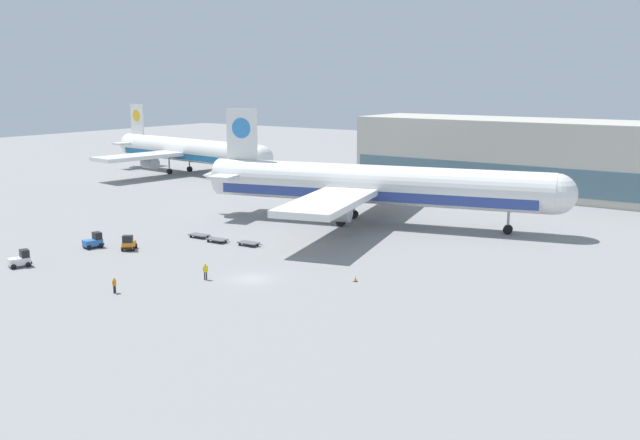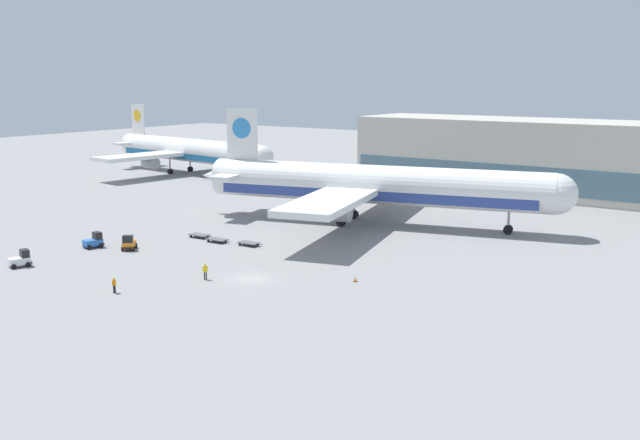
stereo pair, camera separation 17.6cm
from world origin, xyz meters
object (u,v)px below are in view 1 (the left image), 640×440
object	(u,v)px
airplane_distant	(187,151)
baggage_tug_mid	(94,241)
baggage_dolly_third	(249,243)
traffic_cone_near	(355,279)
ground_crew_near	(114,284)
baggage_dolly_second	(217,240)
baggage_tug_far	(21,259)
baggage_tug_foreground	(129,243)
ground_crew_far	(205,270)
baggage_dolly_lead	(199,235)
airplane_main	(369,186)

from	to	relation	value
airplane_distant	baggage_tug_mid	size ratio (longest dim) A/B	19.44
baggage_dolly_third	traffic_cone_near	size ratio (longest dim) A/B	5.47
ground_crew_near	traffic_cone_near	size ratio (longest dim) A/B	2.45
baggage_dolly_second	baggage_dolly_third	size ratio (longest dim) A/B	1.00
baggage_tug_far	baggage_dolly_third	size ratio (longest dim) A/B	0.74
baggage_tug_far	baggage_tug_foreground	bearing A→B (deg)	2.72
ground_crew_far	traffic_cone_near	xyz separation A→B (m)	(13.83, 8.82, -0.76)
baggage_tug_foreground	ground_crew_near	xyz separation A→B (m)	(13.59, -13.40, 0.10)
airplane_distant	baggage_dolly_lead	xyz separation A→B (m)	(49.67, -47.10, -4.92)
traffic_cone_near	baggage_tug_mid	bearing A→B (deg)	-170.44
airplane_distant	baggage_tug_far	xyz separation A→B (m)	(43.47, -70.26, -4.43)
baggage_tug_foreground	baggage_tug_far	bearing A→B (deg)	-54.40
ground_crew_near	ground_crew_far	distance (m)	9.89
ground_crew_far	airplane_main	bearing A→B (deg)	31.47
baggage_dolly_second	ground_crew_far	world-z (taller)	ground_crew_far
baggage_tug_foreground	ground_crew_near	world-z (taller)	baggage_tug_foreground
baggage_dolly_second	ground_crew_far	distance (m)	18.21
baggage_tug_far	ground_crew_near	world-z (taller)	baggage_tug_far
ground_crew_near	baggage_dolly_third	bearing A→B (deg)	173.70
airplane_main	baggage_dolly_lead	size ratio (longest dim) A/B	15.28
airplane_main	baggage_dolly_lead	bearing A→B (deg)	-137.94
baggage_dolly_third	traffic_cone_near	distance (m)	21.42
airplane_main	ground_crew_far	bearing A→B (deg)	-102.76
airplane_distant	baggage_tug_foreground	distance (m)	74.51
baggage_tug_mid	baggage_dolly_lead	world-z (taller)	baggage_tug_mid
baggage_tug_foreground	baggage_dolly_second	bearing A→B (deg)	108.79
baggage_dolly_third	baggage_tug_mid	bearing A→B (deg)	-144.21
baggage_tug_far	ground_crew_near	distance (m)	17.39
airplane_main	baggage_tug_mid	xyz separation A→B (m)	(-21.36, -33.75, -4.96)
baggage_dolly_third	baggage_tug_foreground	bearing A→B (deg)	-138.62
baggage_tug_mid	traffic_cone_near	world-z (taller)	baggage_tug_mid
baggage_tug_mid	ground_crew_near	size ratio (longest dim) A/B	1.62
baggage_tug_mid	airplane_distant	bearing A→B (deg)	50.07
baggage_dolly_lead	baggage_dolly_third	xyz separation A→B (m)	(8.75, 0.25, 0.00)
airplane_main	ground_crew_far	world-z (taller)	airplane_main
baggage_dolly_lead	traffic_cone_near	size ratio (longest dim) A/B	5.47
baggage_dolly_lead	baggage_dolly_third	distance (m)	8.75
baggage_tug_far	baggage_tug_mid	bearing A→B (deg)	23.88
airplane_main	ground_crew_near	bearing A→B (deg)	-108.45
baggage_tug_mid	baggage_dolly_third	distance (m)	20.09
baggage_tug_mid	baggage_dolly_second	size ratio (longest dim) A/B	0.73
baggage_dolly_lead	traffic_cone_near	bearing A→B (deg)	-13.64
baggage_tug_far	ground_crew_far	xyz separation A→B (m)	(21.61, 8.37, 0.22)
baggage_dolly_lead	ground_crew_far	xyz separation A→B (m)	(15.42, -14.79, 0.71)
baggage_dolly_second	ground_crew_far	xyz separation A→B (m)	(11.47, -14.12, 0.71)
baggage_tug_mid	baggage_dolly_lead	xyz separation A→B (m)	(7.10, 12.09, -0.49)
baggage_dolly_second	baggage_dolly_third	distance (m)	4.89
baggage_tug_far	baggage_dolly_third	distance (m)	27.77
ground_crew_near	baggage_tug_far	bearing A→B (deg)	-103.98
airplane_distant	ground_crew_near	size ratio (longest dim) A/B	31.58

